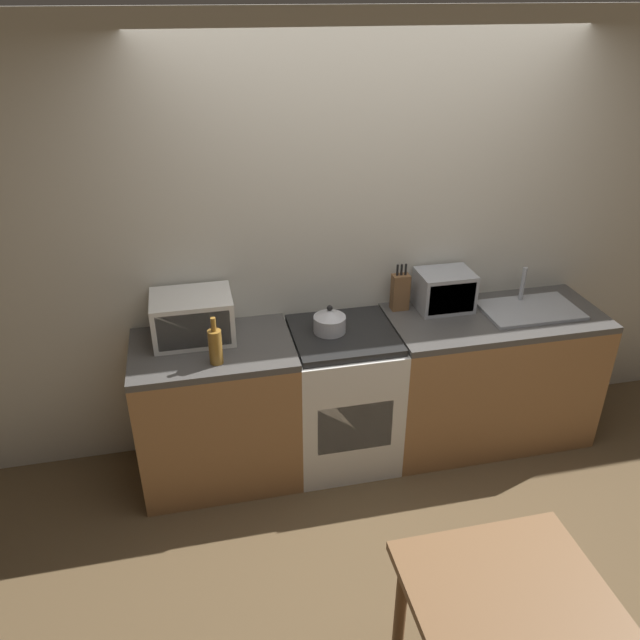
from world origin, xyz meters
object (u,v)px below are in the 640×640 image
(stove_range, at_px, (342,396))
(microwave, at_px, (193,317))
(kettle, at_px, (330,321))
(bottle, at_px, (215,346))
(toaster_oven, at_px, (444,290))
(dining_table, at_px, (513,625))

(stove_range, relative_size, microwave, 2.00)
(kettle, height_order, microwave, microwave)
(bottle, distance_m, toaster_oven, 1.47)
(kettle, relative_size, dining_table, 0.25)
(toaster_oven, bearing_deg, dining_table, -104.50)
(stove_range, relative_size, toaster_oven, 2.69)
(bottle, relative_size, toaster_oven, 0.81)
(kettle, relative_size, toaster_oven, 0.56)
(microwave, bearing_deg, kettle, -7.08)
(stove_range, xyz_separation_m, kettle, (-0.08, 0.03, 0.52))
(stove_range, bearing_deg, kettle, 162.18)
(stove_range, bearing_deg, bottle, -166.82)
(stove_range, relative_size, kettle, 4.77)
(dining_table, bearing_deg, stove_range, 95.75)
(kettle, height_order, bottle, bottle)
(stove_range, distance_m, dining_table, 1.80)
(bottle, bearing_deg, stove_range, 13.18)
(stove_range, relative_size, bottle, 3.32)
(microwave, distance_m, dining_table, 2.20)
(bottle, xyz_separation_m, dining_table, (0.93, -1.61, -0.37))
(microwave, xyz_separation_m, bottle, (0.10, -0.30, -0.03))
(stove_range, bearing_deg, toaster_oven, 13.29)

